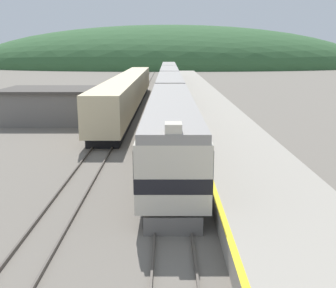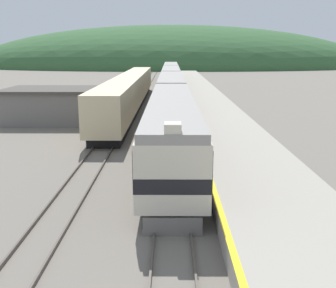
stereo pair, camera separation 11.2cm
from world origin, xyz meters
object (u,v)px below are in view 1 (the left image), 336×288
object	(u,v)px
siding_train	(129,91)
carriage_fourth	(169,72)
carriage_second	(170,92)
carriage_third	(169,79)
express_train_lead_car	(171,128)

from	to	relation	value
siding_train	carriage_fourth	bearing A→B (deg)	82.46
carriage_second	carriage_fourth	bearing A→B (deg)	90.00
carriage_third	carriage_fourth	world-z (taller)	same
carriage_third	express_train_lead_car	bearing A→B (deg)	-90.00
carriage_third	carriage_fourth	size ratio (longest dim) A/B	1.00
carriage_fourth	carriage_second	bearing A→B (deg)	-90.00
carriage_fourth	express_train_lead_car	bearing A→B (deg)	-90.00
carriage_third	carriage_fourth	bearing A→B (deg)	90.00
carriage_second	carriage_third	world-z (taller)	same
express_train_lead_car	siding_train	distance (m)	24.27
carriage_third	siding_train	bearing A→B (deg)	-105.76
express_train_lead_car	siding_train	world-z (taller)	express_train_lead_car
carriage_second	carriage_fourth	size ratio (longest dim) A/B	1.00
express_train_lead_car	carriage_third	bearing A→B (deg)	90.00
carriage_second	carriage_fourth	xyz separation A→B (m)	(0.00, 39.92, 0.00)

